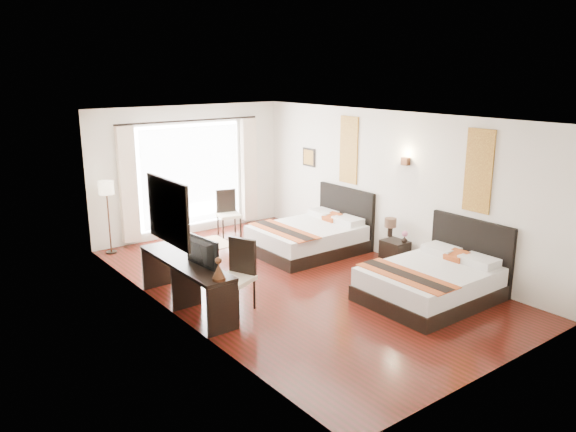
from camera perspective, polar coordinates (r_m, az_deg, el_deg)
floor at (r=9.69m, az=0.84°, el=-6.71°), size 4.50×7.50×0.01m
ceiling at (r=9.05m, az=0.91°, el=10.00°), size 4.50×7.50×0.02m
wall_headboard at (r=10.77m, az=10.33°, el=3.04°), size 0.01×7.50×2.80m
wall_desk at (r=8.12m, az=-11.70°, el=-0.84°), size 0.01×7.50×2.80m
wall_window at (r=12.37m, az=-9.93°, el=4.56°), size 4.50×0.01×2.80m
wall_entry at (r=6.84m, az=20.67°, el=-4.45°), size 4.50×0.01×2.80m
window_glass at (r=12.38m, az=-9.87°, el=4.10°), size 2.40×0.02×2.20m
sheer_curtain at (r=12.32m, az=-9.74°, el=4.06°), size 2.30×0.02×2.10m
drape_left at (r=11.71m, az=-15.94°, el=3.04°), size 0.35×0.14×2.35m
drape_right at (r=13.01m, az=-3.99°, el=4.71°), size 0.35×0.14×2.35m
art_panel_near at (r=9.51m, az=18.80°, el=4.34°), size 0.03×0.50×1.35m
art_panel_far at (r=11.45m, az=6.19°, el=6.68°), size 0.03×0.50×1.35m
wall_sconce at (r=10.38m, az=11.85°, el=5.46°), size 0.10×0.14×0.14m
mirror_frame at (r=8.24m, az=-12.10°, el=0.44°), size 0.04×1.25×0.95m
mirror_glass at (r=8.25m, az=-11.94°, el=0.47°), size 0.01×1.12×0.82m
bed_near at (r=9.19m, az=14.56°, el=-6.38°), size 2.06×1.61×1.16m
bed_far at (r=11.17m, az=2.32°, el=-2.09°), size 2.10×1.63×1.18m
nightstand at (r=10.66m, az=10.79°, el=-3.64°), size 0.38×0.47×0.45m
table_lamp at (r=10.60m, az=10.36°, el=-0.81°), size 0.22×0.22×0.35m
vase at (r=10.46m, az=11.76°, el=-2.12°), size 0.15×0.15×0.12m
console_desk at (r=8.69m, az=-10.31°, el=-6.84°), size 0.50×2.20×0.76m
television at (r=8.17m, az=-9.14°, el=-3.72°), size 0.17×0.78×0.44m
bronze_figurine at (r=7.68m, az=-7.05°, el=-5.48°), size 0.24×0.24×0.29m
desk_chair at (r=8.51m, az=-5.35°, el=-7.46°), size 0.66×0.66×1.08m
floor_lamp at (r=11.38m, az=-17.95°, el=2.26°), size 0.29×0.29×1.45m
side_table at (r=11.67m, az=-11.62°, el=-1.84°), size 0.47×0.47×0.54m
fruit_bowl at (r=11.58m, az=-11.57°, el=-0.46°), size 0.23×0.23×0.05m
window_chair at (r=12.28m, az=-6.04°, el=-0.62°), size 0.56×0.56×1.00m
jute_rug at (r=11.72m, az=-9.15°, el=-2.99°), size 1.38×0.97×0.01m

